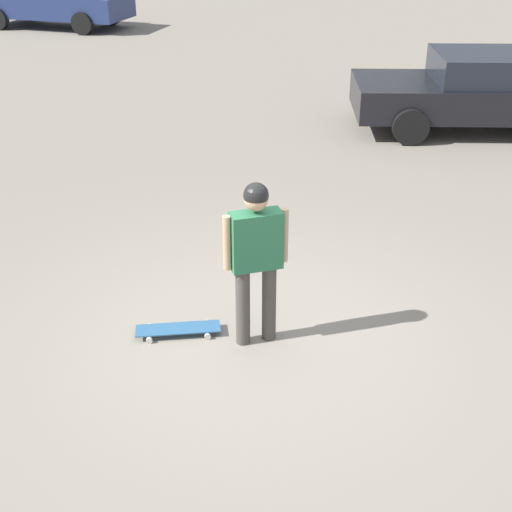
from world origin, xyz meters
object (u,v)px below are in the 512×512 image
object	(u,v)px
person	(256,250)
car_parked_far	(54,2)
skateboard	(178,329)
car_parked_near	(486,90)

from	to	relation	value
person	car_parked_far	world-z (taller)	person
person	skateboard	size ratio (longest dim) A/B	1.94
skateboard	car_parked_near	world-z (taller)	car_parked_near
car_parked_near	person	bearing A→B (deg)	60.58
person	car_parked_near	world-z (taller)	person
person	skateboard	distance (m)	1.19
car_parked_near	car_parked_far	distance (m)	14.83
skateboard	car_parked_near	bearing A→B (deg)	-132.58
car_parked_near	car_parked_far	size ratio (longest dim) A/B	1.03
person	car_parked_far	size ratio (longest dim) A/B	0.34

